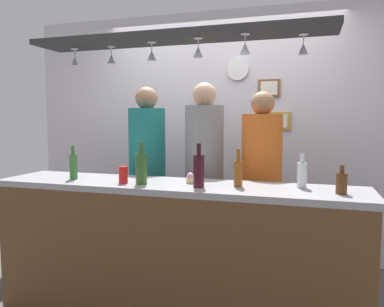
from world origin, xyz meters
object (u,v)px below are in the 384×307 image
(person_left_teal_shirt, at_px, (147,162))
(bottle_soda_clear, at_px, (302,174))
(picture_frame_upper_small, at_px, (269,88))
(person_right_orange_shirt, at_px, (261,171))
(drink_can, at_px, (123,175))
(bottle_beer_green_import, at_px, (73,166))
(picture_frame_crest, at_px, (204,106))
(bottle_beer_amber_tall, at_px, (238,172))
(bottle_champagne_green, at_px, (141,168))
(picture_frame_lower_pair, at_px, (276,121))
(cupcake, at_px, (190,178))
(bottle_beer_brown_stubby, at_px, (342,183))
(person_middle_grey_shirt, at_px, (204,163))
(wall_clock, at_px, (238,70))
(bottle_wine_dark_red, at_px, (199,170))

(person_left_teal_shirt, relative_size, bottle_soda_clear, 7.63)
(person_left_teal_shirt, bearing_deg, picture_frame_upper_small, 35.74)
(person_right_orange_shirt, relative_size, picture_frame_upper_small, 7.69)
(drink_can, bearing_deg, bottle_beer_green_import, 173.20)
(bottle_soda_clear, bearing_deg, person_right_orange_shirt, 120.73)
(picture_frame_crest, distance_m, picture_frame_upper_small, 0.71)
(bottle_beer_amber_tall, xyz_separation_m, bottle_beer_green_import, (-1.27, -0.06, 0.00))
(bottle_champagne_green, bearing_deg, picture_frame_lower_pair, 61.72)
(drink_can, relative_size, picture_frame_upper_small, 0.55)
(bottle_champagne_green, xyz_separation_m, bottle_soda_clear, (1.10, 0.19, -0.03))
(cupcake, height_order, picture_frame_upper_small, picture_frame_upper_small)
(bottle_soda_clear, distance_m, cupcake, 0.78)
(bottle_champagne_green, height_order, bottle_beer_brown_stubby, bottle_champagne_green)
(bottle_beer_green_import, distance_m, drink_can, 0.46)
(bottle_beer_amber_tall, distance_m, picture_frame_upper_small, 1.55)
(bottle_beer_green_import, height_order, bottle_beer_brown_stubby, bottle_beer_green_import)
(bottle_champagne_green, relative_size, cupcake, 3.85)
(person_left_teal_shirt, xyz_separation_m, bottle_beer_amber_tall, (0.97, -0.65, 0.04))
(bottle_soda_clear, bearing_deg, cupcake, -175.75)
(cupcake, bearing_deg, picture_frame_crest, 101.32)
(picture_frame_crest, bearing_deg, bottle_beer_brown_stubby, -48.52)
(cupcake, bearing_deg, bottle_beer_amber_tall, -4.44)
(bottle_soda_clear, relative_size, bottle_beer_brown_stubby, 1.28)
(person_middle_grey_shirt, xyz_separation_m, cupcake, (0.07, -0.63, -0.04))
(bottle_champagne_green, bearing_deg, wall_clock, 74.66)
(person_left_teal_shirt, relative_size, picture_frame_lower_pair, 5.85)
(person_left_teal_shirt, distance_m, picture_frame_crest, 0.98)
(bottle_champagne_green, xyz_separation_m, cupcake, (0.32, 0.14, -0.08))
(person_right_orange_shirt, bearing_deg, drink_can, -139.61)
(picture_frame_crest, height_order, wall_clock, wall_clock)
(bottle_wine_dark_red, relative_size, drink_can, 2.46)
(drink_can, bearing_deg, cupcake, 16.81)
(bottle_beer_amber_tall, relative_size, drink_can, 2.13)
(bottle_wine_dark_red, distance_m, picture_frame_crest, 1.62)
(bottle_beer_brown_stubby, bearing_deg, bottle_beer_amber_tall, 174.77)
(bottle_wine_dark_red, bearing_deg, drink_can, -179.68)
(cupcake, xyz_separation_m, picture_frame_crest, (-0.27, 1.37, 0.57))
(bottle_wine_dark_red, distance_m, bottle_beer_brown_stubby, 0.91)
(bottle_beer_amber_tall, bearing_deg, wall_clock, 100.86)
(bottle_champagne_green, distance_m, cupcake, 0.36)
(picture_frame_crest, relative_size, picture_frame_lower_pair, 0.87)
(person_middle_grey_shirt, distance_m, bottle_champagne_green, 0.80)
(drink_can, xyz_separation_m, picture_frame_lower_pair, (0.95, 1.51, 0.38))
(bottle_wine_dark_red, relative_size, bottle_soda_clear, 1.30)
(picture_frame_upper_small, distance_m, wall_clock, 0.38)
(person_middle_grey_shirt, distance_m, wall_clock, 1.17)
(bottle_champagne_green, xyz_separation_m, bottle_beer_brown_stubby, (1.33, 0.05, -0.05))
(person_right_orange_shirt, relative_size, cupcake, 21.69)
(bottle_beer_amber_tall, bearing_deg, picture_frame_upper_small, 87.67)
(bottle_soda_clear, relative_size, bottle_beer_amber_tall, 0.88)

